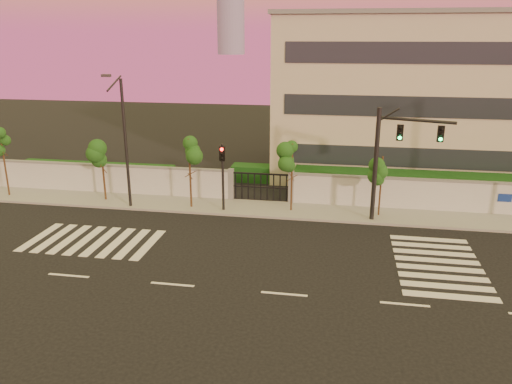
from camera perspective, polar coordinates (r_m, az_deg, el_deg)
ground at (r=21.81m, az=3.24°, el=-11.57°), size 120.00×120.00×0.00m
sidewalk at (r=31.35m, az=5.52°, el=-2.20°), size 60.00×3.00×0.15m
perimeter_wall at (r=32.45m, az=5.97°, el=0.32°), size 60.00×0.36×2.20m
hedge_row at (r=35.10m, az=8.01°, el=1.14°), size 41.00×4.25×1.80m
institutional_building at (r=41.77m, az=19.71°, el=10.38°), size 24.40×12.40×12.25m
road_markings at (r=25.33m, az=0.68°, el=-7.20°), size 57.00×7.62×0.02m
street_tree_a at (r=37.28m, az=-27.04°, el=4.99°), size 1.44×1.15×5.09m
street_tree_b at (r=33.97m, az=-17.15°, el=3.80°), size 1.58×1.26×4.08m
street_tree_c at (r=31.20m, az=-7.57°, el=3.92°), size 1.50×1.19×4.56m
street_tree_d at (r=30.41m, az=4.19°, el=3.42°), size 1.35×1.08×4.38m
street_tree_e at (r=30.51m, az=14.20°, el=2.15°), size 1.29×1.03×3.81m
traffic_signal_main at (r=29.40m, az=15.27°, el=4.45°), size 4.19×1.49×6.76m
traffic_signal_secondary at (r=30.56m, az=-3.83°, el=2.58°), size 0.34×0.33×4.34m
streetlight_west at (r=31.71m, az=-14.85°, el=6.02°), size 0.51×2.05×8.52m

